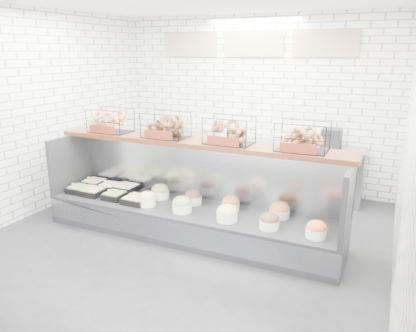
% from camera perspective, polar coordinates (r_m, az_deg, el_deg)
% --- Properties ---
extents(ground, '(5.50, 5.50, 0.00)m').
position_cam_1_polar(ground, '(5.31, -4.07, -10.88)').
color(ground, black).
rests_on(ground, ground).
extents(room_shell, '(5.02, 5.51, 3.01)m').
position_cam_1_polar(room_shell, '(5.29, -1.30, 12.29)').
color(room_shell, white).
rests_on(room_shell, ground).
extents(display_case, '(4.00, 0.90, 1.20)m').
position_cam_1_polar(display_case, '(5.46, -2.52, -6.30)').
color(display_case, black).
rests_on(display_case, ground).
extents(bagel_shelf, '(4.10, 0.50, 0.40)m').
position_cam_1_polar(bagel_shelf, '(5.30, -1.65, 4.87)').
color(bagel_shelf, '#3B1A0C').
rests_on(bagel_shelf, display_case).
extents(prep_counter, '(4.00, 0.60, 1.20)m').
position_cam_1_polar(prep_counter, '(7.23, 5.13, 0.41)').
color(prep_counter, '#93969B').
rests_on(prep_counter, ground).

